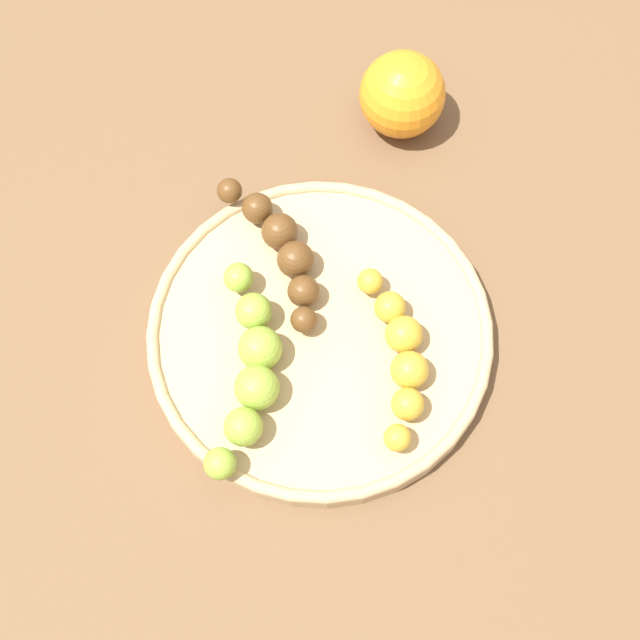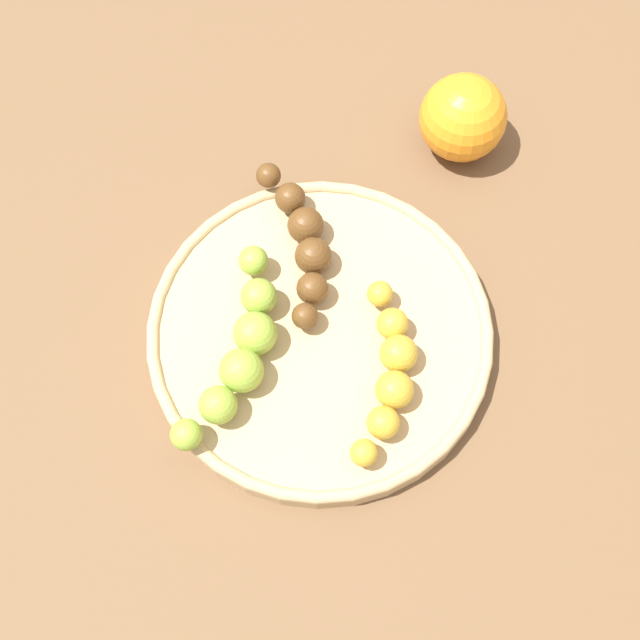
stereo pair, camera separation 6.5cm
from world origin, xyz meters
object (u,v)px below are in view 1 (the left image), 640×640
object	(u,v)px
banana_spotted	(400,354)
orange_fruit	(402,95)
fruit_bowl	(320,333)
banana_green	(250,367)
banana_overripe	(281,248)

from	to	relation	value
banana_spotted	orange_fruit	distance (m)	0.24
fruit_bowl	banana_spotted	world-z (taller)	banana_spotted
banana_green	orange_fruit	world-z (taller)	orange_fruit
banana_spotted	banana_overripe	size ratio (longest dim) A/B	1.10
banana_green	banana_overripe	world-z (taller)	banana_green
fruit_bowl	banana_overripe	xyz separation A→B (m)	(-0.04, 0.06, 0.02)
banana_green	banana_spotted	size ratio (longest dim) A/B	1.20
fruit_bowl	banana_spotted	distance (m)	0.07
banana_green	fruit_bowl	bearing A→B (deg)	38.92
fruit_bowl	banana_green	bearing A→B (deg)	-134.98
banana_green	banana_overripe	distance (m)	0.11
banana_overripe	orange_fruit	world-z (taller)	orange_fruit
banana_green	banana_overripe	size ratio (longest dim) A/B	1.32
fruit_bowl	banana_green	size ratio (longest dim) A/B	1.59
banana_green	orange_fruit	size ratio (longest dim) A/B	2.28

